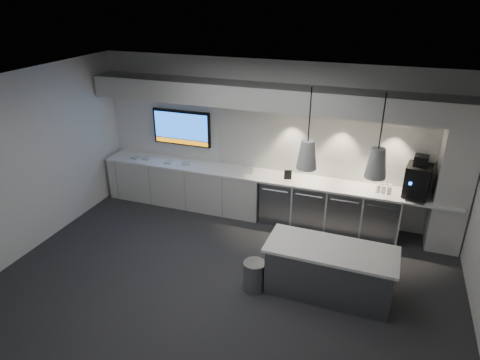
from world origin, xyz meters
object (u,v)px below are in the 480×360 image
at_px(wall_tv, 182,128).
at_px(coffee_machine, 418,179).
at_px(island, 329,271).
at_px(bin, 254,276).

height_order(wall_tv, coffee_machine, wall_tv).
relative_size(wall_tv, island, 0.67).
xyz_separation_m(island, coffee_machine, (1.12, 1.95, 0.80)).
xyz_separation_m(wall_tv, coffee_machine, (4.54, -0.25, -0.36)).
relative_size(wall_tv, bin, 2.67).
bearing_deg(bin, wall_tv, 133.79).
distance_m(island, bin, 1.10).
distance_m(island, coffee_machine, 2.39).
bearing_deg(island, wall_tv, 148.54).
relative_size(island, bin, 4.00).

